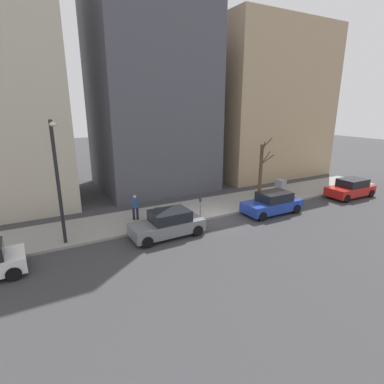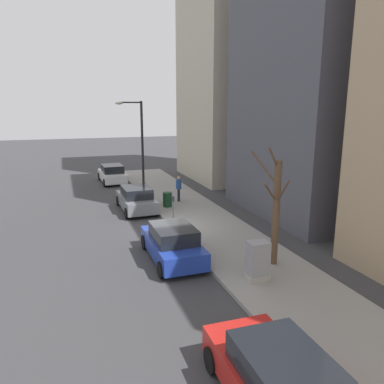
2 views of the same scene
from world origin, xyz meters
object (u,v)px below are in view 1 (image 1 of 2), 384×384
object	(u,v)px
bare_tree	(261,168)
trash_bin	(158,215)
pedestrian_near_meter	(135,206)
parked_car_grey	(168,224)
parking_meter	(200,205)
office_tower_left	(252,103)
utility_box	(280,188)
parked_car_blue	(272,203)
streetlamp	(57,174)
parked_car_red	(351,188)
office_block_center	(149,68)

from	to	relation	value
bare_tree	trash_bin	world-z (taller)	bare_tree
pedestrian_near_meter	parked_car_grey	bearing A→B (deg)	-51.72
parked_car_grey	parking_meter	distance (m)	3.38
office_tower_left	parking_meter	bearing A→B (deg)	130.58
parked_car_grey	utility_box	bearing A→B (deg)	-79.19
bare_tree	pedestrian_near_meter	bearing A→B (deg)	93.08
parked_car_blue	streetlamp	world-z (taller)	streetlamp
parked_car_red	parked_car_grey	xyz separation A→B (m)	(0.15, 16.43, 0.00)
utility_box	streetlamp	distance (m)	16.71
bare_tree	trash_bin	xyz separation A→B (m)	(-1.67, 9.79, -1.76)
trash_bin	parked_car_blue	bearing A→B (deg)	-103.85
parked_car_red	trash_bin	world-z (taller)	parked_car_red
parked_car_grey	bare_tree	distance (m)	10.74
office_tower_left	parked_car_blue	bearing A→B (deg)	147.12
office_tower_left	pedestrian_near_meter	bearing A→B (deg)	119.70
parked_car_grey	trash_bin	bearing A→B (deg)	-7.13
parked_car_grey	parking_meter	world-z (taller)	parked_car_grey
parking_meter	parked_car_blue	bearing A→B (deg)	-106.50
parked_car_red	streetlamp	world-z (taller)	streetlamp
pedestrian_near_meter	office_tower_left	bearing A→B (deg)	50.76
parking_meter	trash_bin	size ratio (longest dim) A/B	1.50
parking_meter	office_tower_left	distance (m)	18.65
parking_meter	streetlamp	size ratio (longest dim) A/B	0.21
parked_car_red	utility_box	size ratio (longest dim) A/B	2.95
parking_meter	trash_bin	world-z (taller)	parking_meter
streetlamp	pedestrian_near_meter	distance (m)	5.58
trash_bin	office_tower_left	bearing A→B (deg)	-55.87
parking_meter	utility_box	size ratio (longest dim) A/B	0.94
parking_meter	office_tower_left	size ratio (longest dim) A/B	0.09
utility_box	office_block_center	world-z (taller)	office_block_center
parked_car_grey	bare_tree	xyz separation A→B (m)	(3.59, -9.99, 1.63)
pedestrian_near_meter	parked_car_blue	bearing A→B (deg)	2.46
parked_car_blue	office_block_center	xyz separation A→B (m)	(11.25, 4.49, 9.64)
utility_box	pedestrian_near_meter	distance (m)	11.96
pedestrian_near_meter	utility_box	bearing A→B (deg)	17.79
streetlamp	office_tower_left	bearing A→B (deg)	-61.99
trash_bin	pedestrian_near_meter	xyz separation A→B (m)	(1.08, 1.13, 0.49)
streetlamp	office_block_center	world-z (taller)	office_block_center
utility_box	bare_tree	size ratio (longest dim) A/B	0.30
parking_meter	parked_car_red	bearing A→B (deg)	-96.91
streetlamp	office_block_center	bearing A→B (deg)	-41.73
parking_meter	office_block_center	xyz separation A→B (m)	(9.78, -0.48, 9.40)
utility_box	streetlamp	world-z (taller)	streetlamp
utility_box	pedestrian_near_meter	size ratio (longest dim) A/B	0.86
parking_meter	office_block_center	bearing A→B (deg)	-2.78
parked_car_blue	parking_meter	bearing A→B (deg)	73.73
parked_car_blue	pedestrian_near_meter	size ratio (longest dim) A/B	2.53
streetlamp	trash_bin	xyz separation A→B (m)	(0.62, -5.57, -3.42)
utility_box	trash_bin	distance (m)	10.82
utility_box	pedestrian_near_meter	xyz separation A→B (m)	(0.68, 11.94, 0.24)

